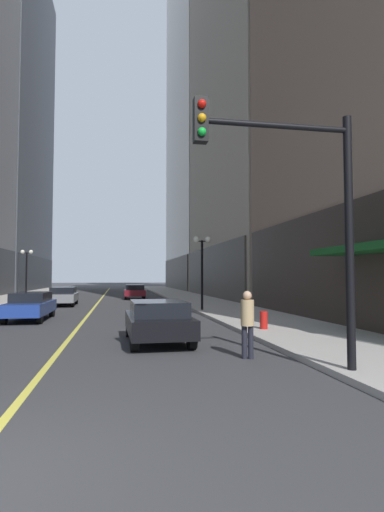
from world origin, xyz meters
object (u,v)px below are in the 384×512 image
(car_grey, at_px, (63,295))
(traffic_light_near_right, at_px, (302,196))
(car_black, at_px, (158,320))
(fire_hydrant_right, at_px, (264,322))
(car_blue, at_px, (31,305))
(car_maroon, at_px, (135,291))
(street_lamp_left_far, at_px, (27,263))
(pedestrian_in_tan_trench, at_px, (247,319))
(street_lamp_right_mid, at_px, (202,256))

(car_grey, height_order, traffic_light_near_right, traffic_light_near_right)
(car_black, xyz_separation_m, fire_hydrant_right, (4.06, 1.53, -0.32))
(car_blue, bearing_deg, car_black, -55.12)
(car_maroon, xyz_separation_m, street_lamp_left_far, (-9.48, -0.46, 2.54))
(car_blue, bearing_deg, fire_hydrant_right, -33.19)
(pedestrian_in_tan_trench, bearing_deg, traffic_light_near_right, -77.12)
(street_lamp_left_far, bearing_deg, car_grey, -60.77)
(car_blue, relative_size, car_grey, 0.99)
(car_grey, height_order, car_maroon, same)
(car_blue, relative_size, traffic_light_near_right, 0.82)
(car_maroon, bearing_deg, pedestrian_in_tan_trench, -86.40)
(pedestrian_in_tan_trench, relative_size, street_lamp_right_mid, 0.39)
(car_grey, height_order, street_lamp_left_far, street_lamp_left_far)
(car_grey, bearing_deg, car_black, -73.63)
(car_black, bearing_deg, car_blue, 124.88)
(car_blue, relative_size, street_lamp_left_far, 1.05)
(car_black, bearing_deg, car_grey, 106.37)
(fire_hydrant_right, bearing_deg, car_grey, 119.93)
(car_black, height_order, street_lamp_left_far, street_lamp_left_far)
(pedestrian_in_tan_trench, distance_m, street_lamp_right_mid, 13.51)
(street_lamp_right_mid, bearing_deg, car_grey, 140.63)
(traffic_light_near_right, distance_m, street_lamp_left_far, 32.10)
(pedestrian_in_tan_trench, height_order, street_lamp_left_far, street_lamp_left_far)
(fire_hydrant_right, bearing_deg, car_black, -159.31)
(car_maroon, height_order, fire_hydrant_right, car_maroon)
(traffic_light_near_right, distance_m, fire_hydrant_right, 7.52)
(street_lamp_left_far, bearing_deg, car_black, -69.60)
(car_blue, bearing_deg, pedestrian_in_tan_trench, -55.03)
(car_grey, bearing_deg, car_blue, -91.27)
(pedestrian_in_tan_trench, distance_m, street_lamp_left_far, 29.97)
(car_blue, xyz_separation_m, car_grey, (0.22, 9.83, 0.00))
(car_maroon, distance_m, street_lamp_right_mid, 15.50)
(traffic_light_near_right, xyz_separation_m, street_lamp_left_far, (-11.75, 29.87, -0.49))
(car_blue, distance_m, fire_hydrant_right, 11.27)
(car_grey, distance_m, street_lamp_right_mid, 11.54)
(car_black, distance_m, fire_hydrant_right, 4.35)
(pedestrian_in_tan_trench, height_order, traffic_light_near_right, traffic_light_near_right)
(traffic_light_near_right, relative_size, fire_hydrant_right, 7.06)
(car_grey, relative_size, pedestrian_in_tan_trench, 2.75)
(car_grey, relative_size, fire_hydrant_right, 5.90)
(car_grey, distance_m, street_lamp_left_far, 8.76)
(car_blue, bearing_deg, traffic_light_near_right, -58.25)
(pedestrian_in_tan_trench, relative_size, traffic_light_near_right, 0.30)
(car_blue, relative_size, street_lamp_right_mid, 1.05)
(street_lamp_left_far, xyz_separation_m, street_lamp_right_mid, (12.80, -14.46, 0.00))
(car_black, xyz_separation_m, car_blue, (-5.37, 7.70, 0.00))
(car_black, height_order, pedestrian_in_tan_trench, pedestrian_in_tan_trench)
(car_grey, bearing_deg, street_lamp_left_far, 119.23)
(street_lamp_right_mid, xyz_separation_m, fire_hydrant_right, (0.50, -8.85, -2.86))
(car_black, height_order, fire_hydrant_right, car_black)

